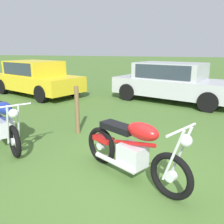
% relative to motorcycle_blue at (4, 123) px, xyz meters
% --- Properties ---
extents(ground_plane, '(120.00, 120.00, 0.00)m').
position_rel_motorcycle_blue_xyz_m(ground_plane, '(2.72, -0.36, -0.48)').
color(ground_plane, '#476B2D').
extents(motorcycle_blue, '(1.69, 1.31, 1.02)m').
position_rel_motorcycle_blue_xyz_m(motorcycle_blue, '(0.00, 0.00, 0.00)').
color(motorcycle_blue, black).
rests_on(motorcycle_blue, ground).
extents(motorcycle_red, '(1.83, 1.15, 1.02)m').
position_rel_motorcycle_blue_xyz_m(motorcycle_red, '(2.74, -0.39, -0.00)').
color(motorcycle_red, black).
rests_on(motorcycle_red, ground).
extents(car_yellow, '(4.52, 2.99, 1.43)m').
position_rel_motorcycle_blue_xyz_m(car_yellow, '(-2.82, 4.81, 0.32)').
color(car_yellow, gold).
rests_on(car_yellow, ground).
extents(car_silver, '(4.67, 2.92, 1.43)m').
position_rel_motorcycle_blue_xyz_m(car_silver, '(2.77, 5.37, 0.32)').
color(car_silver, '#B2B5BA').
rests_on(car_silver, ground).
extents(fence_post_wooden, '(0.10, 0.10, 1.11)m').
position_rel_motorcycle_blue_xyz_m(fence_post_wooden, '(1.05, 1.12, 0.07)').
color(fence_post_wooden, brown).
rests_on(fence_post_wooden, ground).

